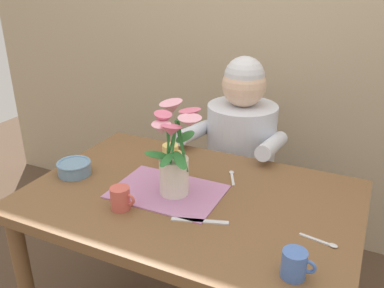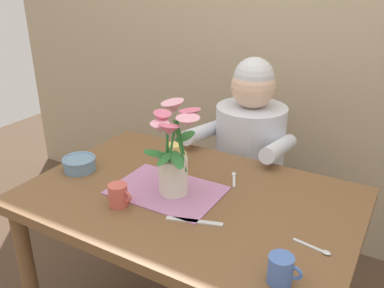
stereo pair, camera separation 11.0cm
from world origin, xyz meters
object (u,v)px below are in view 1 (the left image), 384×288
object	(u,v)px
ceramic_bowl	(74,167)
tea_cup	(121,198)
seated_person	(239,168)
dinner_knife	(200,221)
coffee_cup	(171,154)
ceramic_mug	(295,264)
flower_vase	(174,151)

from	to	relation	value
ceramic_bowl	tea_cup	world-z (taller)	tea_cup
seated_person	dinner_knife	size ratio (longest dim) A/B	5.97
seated_person	ceramic_bowl	distance (m)	0.85
ceramic_bowl	coffee_cup	xyz separation A→B (m)	(0.30, 0.26, 0.01)
ceramic_bowl	dinner_knife	world-z (taller)	ceramic_bowl
dinner_knife	ceramic_mug	world-z (taller)	ceramic_mug
seated_person	ceramic_mug	size ratio (longest dim) A/B	12.20
ceramic_mug	dinner_knife	bearing A→B (deg)	159.24
seated_person	coffee_cup	xyz separation A→B (m)	(-0.18, -0.41, 0.22)
flower_vase	tea_cup	distance (m)	0.25
seated_person	coffee_cup	distance (m)	0.49
coffee_cup	seated_person	bearing A→B (deg)	66.51
ceramic_bowl	dinner_knife	xyz separation A→B (m)	(0.59, -0.09, -0.03)
flower_vase	dinner_knife	world-z (taller)	flower_vase
flower_vase	dinner_knife	size ratio (longest dim) A/B	1.72
ceramic_mug	coffee_cup	world-z (taller)	same
seated_person	dinner_knife	bearing A→B (deg)	-82.23
flower_vase	coffee_cup	world-z (taller)	flower_vase
seated_person	flower_vase	bearing A→B (deg)	-94.87
seated_person	coffee_cup	size ratio (longest dim) A/B	12.20
seated_person	flower_vase	world-z (taller)	seated_person
seated_person	tea_cup	distance (m)	0.85
coffee_cup	dinner_knife	bearing A→B (deg)	-50.14
ceramic_bowl	ceramic_mug	world-z (taller)	ceramic_mug
seated_person	ceramic_mug	distance (m)	1.02
dinner_knife	tea_cup	xyz separation A→B (m)	(-0.28, -0.04, 0.04)
coffee_cup	ceramic_mug	bearing A→B (deg)	-37.36
tea_cup	coffee_cup	xyz separation A→B (m)	(-0.02, 0.40, 0.00)
dinner_knife	seated_person	bearing A→B (deg)	81.10
seated_person	ceramic_mug	world-z (taller)	seated_person
ceramic_mug	tea_cup	xyz separation A→B (m)	(-0.61, 0.08, 0.00)
dinner_knife	coffee_cup	size ratio (longest dim) A/B	2.04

